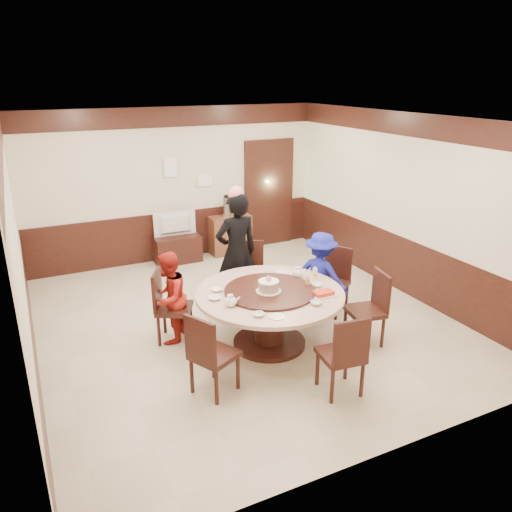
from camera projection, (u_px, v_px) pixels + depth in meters
name	position (u px, v px, depth m)	size (l,w,h in m)	color
room	(244.00, 249.00, 6.81)	(6.00, 6.04, 2.84)	beige
banquet_table	(270.00, 307.00, 6.34)	(1.88, 1.88, 0.78)	black
chair_0	(331.00, 292.00, 7.34)	(0.61, 0.60, 0.97)	black
chair_1	(249.00, 286.00, 7.58)	(0.59, 0.60, 0.97)	black
chair_2	(173.00, 319.00, 6.55)	(0.60, 0.59, 0.97)	black
chair_3	(213.00, 367.00, 5.46)	(0.60, 0.59, 0.97)	black
chair_4	(341.00, 368.00, 5.45)	(0.49, 0.50, 0.97)	black
chair_5	(366.00, 321.00, 6.48)	(0.52, 0.51, 0.97)	black
person_standing	(237.00, 253.00, 7.25)	(0.65, 0.43, 1.78)	black
person_red	(169.00, 298.00, 6.43)	(0.60, 0.46, 1.23)	#A51E16
person_blue	(320.00, 275.00, 7.10)	(0.82, 0.47, 1.27)	#171E96
birthday_cake	(269.00, 286.00, 6.19)	(0.32, 0.32, 0.21)	white
teapot_left	(231.00, 301.00, 5.86)	(0.17, 0.15, 0.13)	white
teapot_right	(298.00, 273.00, 6.70)	(0.17, 0.15, 0.13)	white
bowl_0	(217.00, 290.00, 6.29)	(0.14, 0.14, 0.04)	white
bowl_1	(316.00, 303.00, 5.92)	(0.14, 0.14, 0.04)	white
bowl_2	(259.00, 314.00, 5.64)	(0.14, 0.14, 0.03)	white
bowl_3	(317.00, 285.00, 6.42)	(0.14, 0.14, 0.04)	white
bowl_4	(215.00, 298.00, 6.05)	(0.15, 0.15, 0.04)	white
saucer_near	(276.00, 317.00, 5.62)	(0.18, 0.18, 0.01)	white
saucer_far	(282.00, 272.00, 6.88)	(0.18, 0.18, 0.01)	white
shrimp_platter	(323.00, 294.00, 6.15)	(0.30, 0.20, 0.06)	white
bottle_0	(308.00, 280.00, 6.42)	(0.06, 0.06, 0.16)	white
bottle_1	(315.00, 274.00, 6.62)	(0.06, 0.06, 0.16)	white
tv_stand	(177.00, 249.00, 9.35)	(0.85, 0.45, 0.50)	black
television	(176.00, 224.00, 9.19)	(0.79, 0.10, 0.45)	gray
side_cabinet	(230.00, 234.00, 9.78)	(0.80, 0.40, 0.75)	brown
thermos	(227.00, 207.00, 9.56)	(0.15, 0.15, 0.38)	silver
notice_left	(171.00, 167.00, 9.02)	(0.25, 0.00, 0.35)	white
notice_right	(205.00, 180.00, 9.39)	(0.30, 0.00, 0.22)	white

